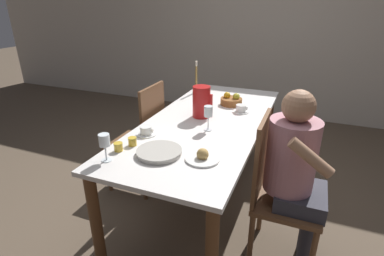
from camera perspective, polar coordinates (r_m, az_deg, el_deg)
The scene contains 17 objects.
ground_plane at distance 2.71m, azimuth 2.44°, elevation -13.81°, with size 20.00×20.00×0.00m, color brown.
wall_back at distance 4.58m, azimuth 13.75°, elevation 18.39°, with size 10.00×0.06×2.60m.
dining_table at distance 2.37m, azimuth 2.71°, elevation -0.71°, with size 0.85×2.00×0.77m.
chair_person_side at distance 2.04m, azimuth 15.74°, elevation -11.16°, with size 0.42×0.42×0.99m.
chair_opposite at distance 2.70m, azimuth -9.37°, elevation -1.67°, with size 0.42×0.42×0.99m.
person_seated at distance 1.94m, azimuth 19.13°, elevation -7.05°, with size 0.39×0.41×1.18m.
red_pitcher at distance 2.36m, azimuth 1.80°, elevation 5.04°, with size 0.16×0.14×0.25m.
wine_glass_water at distance 2.10m, azimuth 3.15°, elevation 2.95°, with size 0.06×0.06×0.18m.
wine_glass_juice at distance 1.76m, azimuth -16.34°, elevation -2.54°, with size 0.06×0.06×0.17m.
teacup_near_person at distance 2.09m, azimuth -8.73°, elevation -0.59°, with size 0.14×0.14×0.06m.
teacup_across at distance 2.52m, azimuth 9.29°, elevation 3.59°, with size 0.14×0.14×0.06m.
serving_tray at distance 1.82m, azimuth -6.26°, elevation -4.58°, with size 0.28×0.28×0.03m.
bread_plate at distance 1.75m, azimuth 2.03°, elevation -5.51°, with size 0.21×0.21×0.07m.
jam_jar_amber at distance 1.95m, azimuth -11.28°, elevation -2.45°, with size 0.06×0.06×0.05m.
jam_jar_red at distance 1.90m, azimuth -13.87°, elevation -3.42°, with size 0.06×0.06×0.05m.
fruit_bowl at distance 2.69m, azimuth 7.49°, elevation 5.22°, with size 0.19×0.19×0.11m.
candlestick_tall at distance 3.02m, azimuth 0.82°, elevation 9.05°, with size 0.06×0.06×0.31m.
Camera 1 is at (0.71, -2.05, 1.63)m, focal length 28.00 mm.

